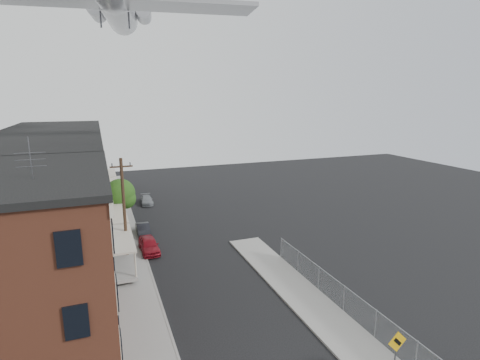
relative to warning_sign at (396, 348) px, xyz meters
The scene contains 17 objects.
sidewalk_left 27.44m from the warning_sign, 113.92° to the left, with size 3.00×62.00×0.12m, color gray.
sidewalk_right 7.26m from the warning_sign, 90.82° to the left, with size 3.00×26.00×0.12m, color gray.
curb_left 26.88m from the warning_sign, 111.09° to the left, with size 0.15×62.00×0.14m, color gray.
curb_right 7.42m from the warning_sign, 102.44° to the left, with size 0.15×26.00×0.14m, color gray.
corner_building 19.62m from the warning_sign, 155.48° to the left, with size 10.31×12.30×12.15m.
row_house_a 25.02m from the warning_sign, 135.06° to the left, with size 11.98×7.00×10.30m.
row_house_b 30.34m from the warning_sign, 125.60° to the left, with size 11.98×7.00×10.30m.
row_house_c 36.23m from the warning_sign, 119.12° to the left, with size 11.98×7.00×10.30m.
row_house_d 42.46m from the warning_sign, 114.51° to the left, with size 11.98×7.00×10.30m.
row_house_e 48.90m from the warning_sign, 111.09° to the left, with size 11.98×7.00×10.30m.
chainlink_fence 6.25m from the warning_sign, 76.92° to the left, with size 0.06×18.06×1.90m.
warning_sign is the anchor object (origin of this frame).
utility_pole 22.25m from the warning_sign, 120.48° to the left, with size 1.80×0.26×9.00m.
street_tree 30.96m from the warning_sign, 110.58° to the left, with size 3.22×3.20×5.20m.
car_near 22.50m from the warning_sign, 114.17° to the left, with size 1.59×3.96×1.35m, color maroon.
car_mid 26.67m from the warning_sign, 110.20° to the left, with size 1.24×3.57×1.18m, color black.
car_far 37.34m from the warning_sign, 101.44° to the left, with size 1.48×3.64×1.06m, color gray.
Camera 1 is at (-7.19, -13.23, 13.82)m, focal length 28.00 mm.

